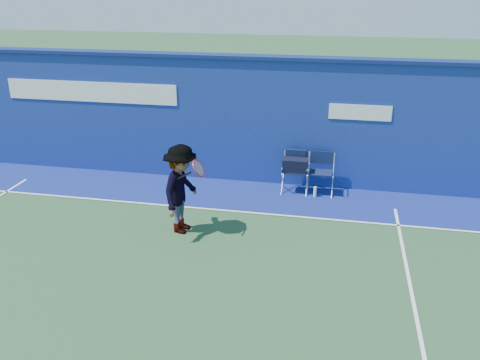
% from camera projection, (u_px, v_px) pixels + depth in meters
% --- Properties ---
extents(ground, '(80.00, 80.00, 0.00)m').
position_uv_depth(ground, '(132.00, 288.00, 8.35)').
color(ground, '#284C2C').
rests_on(ground, ground).
extents(stadium_wall, '(24.00, 0.50, 3.08)m').
position_uv_depth(stadium_wall, '(209.00, 117.00, 12.51)').
color(stadium_wall, navy).
rests_on(stadium_wall, ground).
extents(out_of_bounds_strip, '(24.00, 1.80, 0.01)m').
position_uv_depth(out_of_bounds_strip, '(199.00, 192.00, 12.08)').
color(out_of_bounds_strip, navy).
rests_on(out_of_bounds_strip, ground).
extents(court_lines, '(24.00, 12.00, 0.01)m').
position_uv_depth(court_lines, '(145.00, 268.00, 8.89)').
color(court_lines, white).
rests_on(court_lines, out_of_bounds_strip).
extents(directors_chair_left, '(0.58, 0.54, 0.98)m').
position_uv_depth(directors_chair_left, '(295.00, 175.00, 11.95)').
color(directors_chair_left, silver).
rests_on(directors_chair_left, ground).
extents(directors_chair_right, '(0.58, 0.52, 0.97)m').
position_uv_depth(directors_chair_right, '(320.00, 181.00, 11.91)').
color(directors_chair_right, silver).
rests_on(directors_chair_right, ground).
extents(water_bottle, '(0.07, 0.07, 0.25)m').
position_uv_depth(water_bottle, '(315.00, 192.00, 11.78)').
color(water_bottle, white).
rests_on(water_bottle, ground).
extents(tennis_player, '(0.92, 1.23, 1.80)m').
position_uv_depth(tennis_player, '(181.00, 189.00, 9.92)').
color(tennis_player, '#EA4738').
rests_on(tennis_player, ground).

